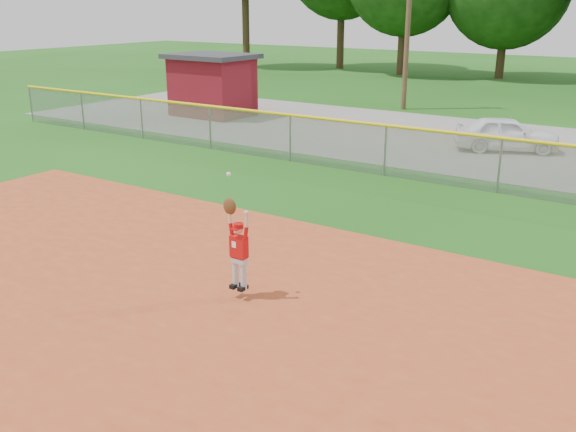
% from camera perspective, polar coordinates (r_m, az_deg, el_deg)
% --- Properties ---
extents(ground, '(120.00, 120.00, 0.00)m').
position_cam_1_polar(ground, '(9.58, 0.76, -12.10)').
color(ground, '#1A5112').
rests_on(ground, ground).
extents(parking_strip, '(44.00, 10.00, 0.03)m').
position_cam_1_polar(parking_strip, '(23.88, 22.09, 5.32)').
color(parking_strip, slate).
rests_on(parking_strip, ground).
extents(car_white_a, '(3.73, 2.66, 1.18)m').
position_cam_1_polar(car_white_a, '(23.34, 18.87, 6.93)').
color(car_white_a, white).
rests_on(car_white_a, parking_strip).
extents(utility_shed, '(3.75, 2.96, 2.75)m').
position_cam_1_polar(utility_shed, '(29.48, -6.75, 11.52)').
color(utility_shed, '#600D15').
rests_on(utility_shed, ground).
extents(outfield_fence, '(40.06, 0.10, 1.55)m').
position_cam_1_polar(outfield_fence, '(17.98, 18.33, 4.66)').
color(outfield_fence, gray).
rests_on(outfield_fence, ground).
extents(ballplayer, '(0.52, 0.23, 2.03)m').
position_cam_1_polar(ballplayer, '(10.83, -4.51, -2.57)').
color(ballplayer, silver).
rests_on(ballplayer, ground).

